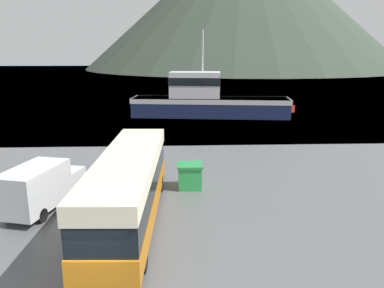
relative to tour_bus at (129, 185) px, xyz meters
name	(u,v)px	position (x,y,z in m)	size (l,w,h in m)	color
water_surface	(168,71)	(-0.59, 134.78, -1.89)	(240.00, 240.00, 0.00)	#475B6B
tour_bus	(129,185)	(0.00, 0.00, 0.00)	(2.98, 11.91, 3.37)	#B26614
delivery_van	(41,186)	(-4.73, 1.75, -0.61)	(3.21, 5.68, 2.42)	silver
fishing_boat	(207,100)	(6.12, 29.67, 0.10)	(19.79, 6.57, 10.46)	#19234C
storage_bin	(190,176)	(3.02, 4.53, -1.13)	(1.50, 1.43, 1.49)	green
small_boat	(270,107)	(15.29, 34.21, -1.41)	(5.72, 6.71, 0.95)	maroon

